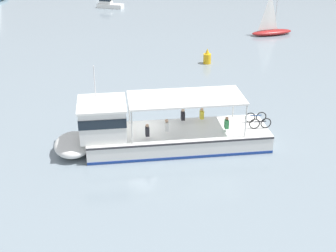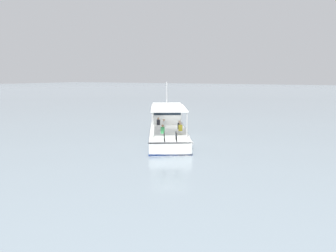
# 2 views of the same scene
# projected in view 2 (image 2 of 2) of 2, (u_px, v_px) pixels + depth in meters

# --- Properties ---
(ground_plane) EXTENTS (400.00, 400.00, 0.00)m
(ground_plane) POSITION_uv_depth(u_px,v_px,m) (176.00, 138.00, 33.03)
(ground_plane) COLOR gray
(ferry_main) EXTENTS (12.55, 9.03, 5.32)m
(ferry_main) POSITION_uv_depth(u_px,v_px,m) (168.00, 128.00, 32.08)
(ferry_main) COLOR white
(ferry_main) RESTS_ON ground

